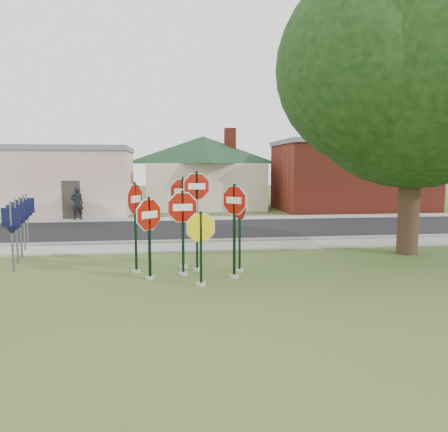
{
  "coord_description": "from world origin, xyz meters",
  "views": [
    {
      "loc": [
        -0.62,
        -10.32,
        2.97
      ],
      "look_at": [
        0.97,
        2.0,
        1.56
      ],
      "focal_mm": 35.0,
      "sensor_mm": 36.0,
      "label": 1
    }
  ],
  "objects": [
    {
      "name": "ground",
      "position": [
        0.0,
        0.0,
        0.0
      ],
      "size": [
        120.0,
        120.0,
        0.0
      ],
      "primitive_type": "plane",
      "color": "#2E4A1C",
      "rests_on": "ground"
    },
    {
      "name": "sidewalk_near",
      "position": [
        0.0,
        5.5,
        0.03
      ],
      "size": [
        60.0,
        1.6,
        0.06
      ],
      "primitive_type": "cube",
      "color": "gray",
      "rests_on": "ground"
    },
    {
      "name": "road",
      "position": [
        0.0,
        10.0,
        0.02
      ],
      "size": [
        60.0,
        7.0,
        0.04
      ],
      "primitive_type": "cube",
      "color": "black",
      "rests_on": "ground"
    },
    {
      "name": "sidewalk_far",
      "position": [
        0.0,
        14.3,
        0.03
      ],
      "size": [
        60.0,
        1.6,
        0.06
      ],
      "primitive_type": "cube",
      "color": "gray",
      "rests_on": "ground"
    },
    {
      "name": "curb",
      "position": [
        0.0,
        6.5,
        0.07
      ],
      "size": [
        60.0,
        0.2,
        0.14
      ],
      "primitive_type": "cube",
      "color": "gray",
      "rests_on": "ground"
    },
    {
      "name": "stop_sign_center",
      "position": [
        -0.23,
        1.49,
        1.52
      ],
      "size": [
        1.15,
        0.24,
        2.45
      ],
      "color": "#9C9A91",
      "rests_on": "ground"
    },
    {
      "name": "stop_sign_yellow",
      "position": [
        0.18,
        0.34,
        1.14
      ],
      "size": [
        1.01,
        0.24,
        1.97
      ],
      "color": "#9C9A91",
      "rests_on": "ground"
    },
    {
      "name": "stop_sign_left",
      "position": [
        -1.11,
        1.13,
        1.41
      ],
      "size": [
        0.85,
        0.82,
        2.31
      ],
      "color": "#9C9A91",
      "rests_on": "ground"
    },
    {
      "name": "stop_sign_right",
      "position": [
        1.13,
        1.03,
        1.64
      ],
      "size": [
        0.75,
        0.8,
        2.63
      ],
      "color": "#9C9A91",
      "rests_on": "ground"
    },
    {
      "name": "stop_sign_back_right",
      "position": [
        0.19,
        1.92,
        1.86
      ],
      "size": [
        1.05,
        0.24,
        2.95
      ],
      "color": "#9C9A91",
      "rests_on": "ground"
    },
    {
      "name": "stop_sign_back_left",
      "position": [
        -0.18,
        2.34,
        1.74
      ],
      "size": [
        1.04,
        0.24,
        2.78
      ],
      "color": "#9C9A91",
      "rests_on": "ground"
    },
    {
      "name": "stop_sign_far_right",
      "position": [
        1.37,
        1.66,
        1.53
      ],
      "size": [
        0.34,
        1.09,
        2.46
      ],
      "color": "#9C9A91",
      "rests_on": "ground"
    },
    {
      "name": "stop_sign_far_left",
      "position": [
        -1.52,
        1.93,
        1.69
      ],
      "size": [
        0.48,
        1.09,
        2.67
      ],
      "color": "#9C9A91",
      "rests_on": "ground"
    },
    {
      "name": "route_sign_row",
      "position": [
        -5.4,
        4.5,
        1.22
      ],
      "size": [
        1.43,
        4.63,
        2.0
      ],
      "color": "#59595E",
      "rests_on": "ground"
    },
    {
      "name": "building_stucco",
      "position": [
        -9.0,
        18.0,
        2.15
      ],
      "size": [
        12.2,
        6.2,
        4.2
      ],
      "color": "silver",
      "rests_on": "ground"
    },
    {
      "name": "building_house",
      "position": [
        2.0,
        22.0,
        3.65
      ],
      "size": [
        11.6,
        11.6,
        6.2
      ],
      "color": "beige",
      "rests_on": "ground"
    },
    {
      "name": "building_brick",
      "position": [
        12.0,
        18.5,
        2.4
      ],
      "size": [
        10.2,
        6.2,
        4.75
      ],
      "color": "maroon",
      "rests_on": "ground"
    },
    {
      "name": "oak_tree",
      "position": [
        7.5,
        3.5,
        6.37
      ],
      "size": [
        11.89,
        11.29,
        10.53
      ],
      "color": "black",
      "rests_on": "ground"
    },
    {
      "name": "bg_tree_right",
      "position": [
        22.0,
        26.0,
        5.58
      ],
      "size": [
        5.6,
        5.6,
        8.4
      ],
      "color": "black",
      "rests_on": "ground"
    },
    {
      "name": "pedestrian",
      "position": [
        -5.57,
        14.36,
        0.97
      ],
      "size": [
        0.78,
        0.65,
        1.83
      ],
      "primitive_type": "imported",
      "rotation": [
        0.0,
        0.0,
        3.51
      ],
      "color": "black",
      "rests_on": "sidewalk_far"
    }
  ]
}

